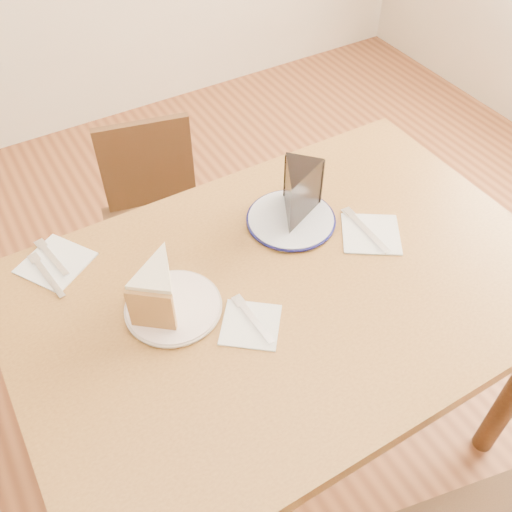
# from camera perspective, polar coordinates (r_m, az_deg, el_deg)

# --- Properties ---
(ground) EXTENTS (4.00, 4.00, 0.00)m
(ground) POSITION_cam_1_polar(r_m,az_deg,el_deg) (1.89, 2.28, -17.66)
(ground) COLOR #502815
(ground) RESTS_ON ground
(table) EXTENTS (1.20, 0.80, 0.75)m
(table) POSITION_cam_1_polar(r_m,az_deg,el_deg) (1.34, 3.10, -5.51)
(table) COLOR brown
(table) RESTS_ON ground
(chair_far) EXTENTS (0.43, 0.43, 0.72)m
(chair_far) POSITION_cam_1_polar(r_m,az_deg,el_deg) (1.93, -9.63, 3.35)
(chair_far) COLOR #321C0F
(chair_far) RESTS_ON ground
(plate_cream) EXTENTS (0.20, 0.20, 0.01)m
(plate_cream) POSITION_cam_1_polar(r_m,az_deg,el_deg) (1.22, -8.26, -5.09)
(plate_cream) COLOR white
(plate_cream) RESTS_ON table
(plate_navy) EXTENTS (0.21, 0.21, 0.01)m
(plate_navy) POSITION_cam_1_polar(r_m,az_deg,el_deg) (1.39, 3.51, 3.65)
(plate_navy) COLOR silver
(plate_navy) RESTS_ON table
(carrot_cake) EXTENTS (0.15, 0.16, 0.10)m
(carrot_cake) POSITION_cam_1_polar(r_m,az_deg,el_deg) (1.19, -9.55, -2.84)
(carrot_cake) COLOR #F9EFCE
(carrot_cake) RESTS_ON plate_cream
(chocolate_cake) EXTENTS (0.16, 0.16, 0.12)m
(chocolate_cake) POSITION_cam_1_polar(r_m,az_deg,el_deg) (1.35, 4.11, 5.92)
(chocolate_cake) COLOR black
(chocolate_cake) RESTS_ON plate_navy
(napkin_cream) EXTENTS (0.16, 0.16, 0.00)m
(napkin_cream) POSITION_cam_1_polar(r_m,az_deg,el_deg) (1.18, -0.53, -6.88)
(napkin_cream) COLOR white
(napkin_cream) RESTS_ON table
(napkin_navy) EXTENTS (0.19, 0.19, 0.00)m
(napkin_navy) POSITION_cam_1_polar(r_m,az_deg,el_deg) (1.39, 11.42, 2.19)
(napkin_navy) COLOR white
(napkin_navy) RESTS_ON table
(napkin_spare) EXTENTS (0.19, 0.19, 0.00)m
(napkin_spare) POSITION_cam_1_polar(r_m,az_deg,el_deg) (1.37, -19.39, -0.64)
(napkin_spare) COLOR white
(napkin_spare) RESTS_ON table
(fork_cream) EXTENTS (0.02, 0.14, 0.00)m
(fork_cream) POSITION_cam_1_polar(r_m,az_deg,el_deg) (1.19, -0.27, -6.33)
(fork_cream) COLOR silver
(fork_cream) RESTS_ON napkin_cream
(knife_navy) EXTENTS (0.02, 0.17, 0.00)m
(knife_navy) POSITION_cam_1_polar(r_m,az_deg,el_deg) (1.39, 10.93, 2.57)
(knife_navy) COLOR silver
(knife_navy) RESTS_ON napkin_navy
(fork_spare) EXTENTS (0.04, 0.14, 0.00)m
(fork_spare) POSITION_cam_1_polar(r_m,az_deg,el_deg) (1.38, -19.70, -0.17)
(fork_spare) COLOR silver
(fork_spare) RESTS_ON napkin_spare
(knife_spare) EXTENTS (0.04, 0.16, 0.00)m
(knife_spare) POSITION_cam_1_polar(r_m,az_deg,el_deg) (1.35, -20.17, -1.85)
(knife_spare) COLOR silver
(knife_spare) RESTS_ON napkin_spare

